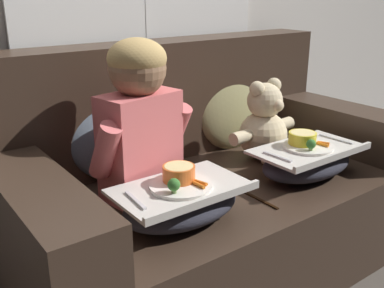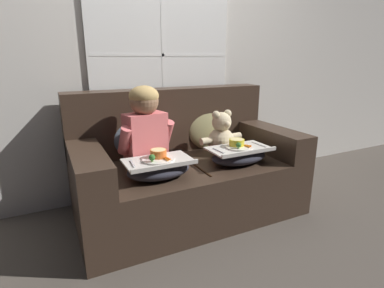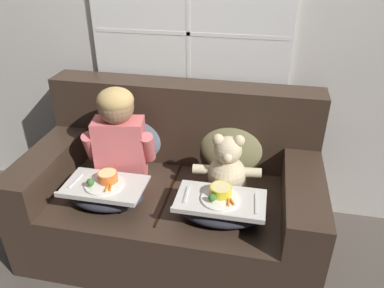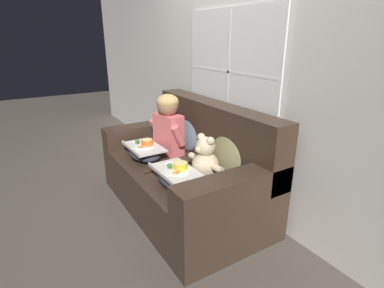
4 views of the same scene
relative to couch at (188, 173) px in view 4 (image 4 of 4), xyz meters
name	(u,v)px [view 4 (image 4 of 4)]	position (x,y,z in m)	size (l,w,h in m)	color
ground_plane	(182,207)	(0.00, -0.07, -0.35)	(14.00, 14.00, 0.00)	#4C443D
wall_back_with_window	(233,69)	(0.00, 0.49, 0.95)	(8.00, 0.08, 2.60)	beige
couch	(188,173)	(0.00, 0.00, 0.00)	(1.78, 0.97, 1.00)	#38281E
throw_pillow_behind_child	(189,131)	(-0.33, 0.21, 0.30)	(0.42, 0.20, 0.44)	slate
throw_pillow_behind_teddy	(228,150)	(0.33, 0.21, 0.30)	(0.43, 0.21, 0.45)	#898456
child_figure	(168,122)	(-0.33, -0.03, 0.43)	(0.45, 0.25, 0.61)	#DB6666
teddy_bear	(205,160)	(0.34, -0.03, 0.26)	(0.42, 0.29, 0.38)	beige
lap_tray_child	(144,152)	(-0.33, -0.30, 0.17)	(0.46, 0.29, 0.20)	#2D2D38
lap_tray_teddy	(177,177)	(0.33, -0.30, 0.17)	(0.49, 0.29, 0.19)	#2D2D38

